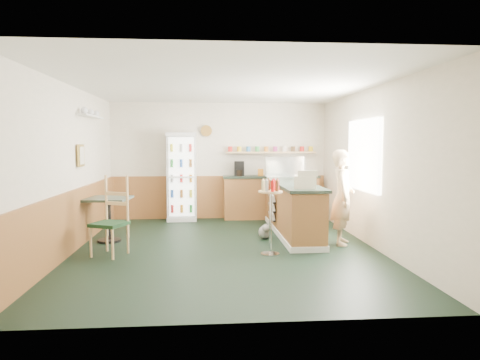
{
  "coord_description": "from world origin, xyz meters",
  "views": [
    {
      "loc": [
        -0.29,
        -7.04,
        1.75
      ],
      "look_at": [
        0.3,
        0.6,
        1.1
      ],
      "focal_mm": 32.0,
      "sensor_mm": 36.0,
      "label": 1
    }
  ],
  "objects": [
    {
      "name": "back_counter",
      "position": [
        1.19,
        2.8,
        0.55
      ],
      "size": [
        2.24,
        0.42,
        1.69
      ],
      "color": "#A56635",
      "rests_on": "ground"
    },
    {
      "name": "cafe_chair",
      "position": [
        -1.82,
        -0.2,
        0.65
      ],
      "size": [
        0.61,
        0.62,
        1.25
      ],
      "rotation": [
        0.0,
        0.0,
        -0.41
      ],
      "color": "black",
      "rests_on": "ground"
    },
    {
      "name": "ground",
      "position": [
        0.0,
        0.0,
        0.0
      ],
      "size": [
        6.0,
        6.0,
        0.0
      ],
      "primitive_type": "plane",
      "color": "black",
      "rests_on": "ground"
    },
    {
      "name": "cafe_table",
      "position": [
        -2.05,
        0.68,
        0.56
      ],
      "size": [
        0.8,
        0.8,
        0.8
      ],
      "rotation": [
        0.0,
        0.0,
        -0.11
      ],
      "color": "black",
      "rests_on": "ground"
    },
    {
      "name": "dog_doorstop",
      "position": [
        0.77,
        0.68,
        0.14
      ],
      "size": [
        0.24,
        0.31,
        0.29
      ],
      "rotation": [
        0.0,
        0.0,
        -0.28
      ],
      "color": "gray",
      "rests_on": "ground"
    },
    {
      "name": "condiment_stand",
      "position": [
        0.7,
        -0.44,
        0.79
      ],
      "size": [
        0.38,
        0.38,
        1.18
      ],
      "rotation": [
        0.0,
        0.0,
        0.13
      ],
      "color": "silver",
      "rests_on": "ground"
    },
    {
      "name": "room_envelope",
      "position": [
        -0.23,
        0.73,
        1.52
      ],
      "size": [
        5.04,
        6.02,
        2.72
      ],
      "color": "beige",
      "rests_on": "ground"
    },
    {
      "name": "drinks_fridge",
      "position": [
        -0.86,
        2.74,
        1.0
      ],
      "size": [
        0.66,
        0.54,
        2.0
      ],
      "color": "silver",
      "rests_on": "ground"
    },
    {
      "name": "display_case",
      "position": [
        1.35,
        1.88,
        1.24
      ],
      "size": [
        0.81,
        0.43,
        0.46
      ],
      "color": "silver",
      "rests_on": "service_counter"
    },
    {
      "name": "service_counter",
      "position": [
        1.35,
        1.07,
        0.46
      ],
      "size": [
        0.68,
        3.01,
        1.01
      ],
      "color": "#A56635",
      "rests_on": "ground"
    },
    {
      "name": "newspaper_rack",
      "position": [
        0.99,
        1.3,
        0.49
      ],
      "size": [
        0.09,
        0.44,
        0.52
      ],
      "color": "black",
      "rests_on": "ground"
    },
    {
      "name": "cash_register",
      "position": [
        1.35,
        -0.02,
        1.11
      ],
      "size": [
        0.44,
        0.46,
        0.21
      ],
      "primitive_type": "cube",
      "rotation": [
        0.0,
        0.0,
        -0.24
      ],
      "color": "beige",
      "rests_on": "service_counter"
    },
    {
      "name": "shopkeeper",
      "position": [
        2.05,
        0.15,
        0.82
      ],
      "size": [
        0.54,
        0.64,
        1.65
      ],
      "primitive_type": "imported",
      "rotation": [
        0.0,
        0.0,
        1.26
      ],
      "color": "tan",
      "rests_on": "ground"
    }
  ]
}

